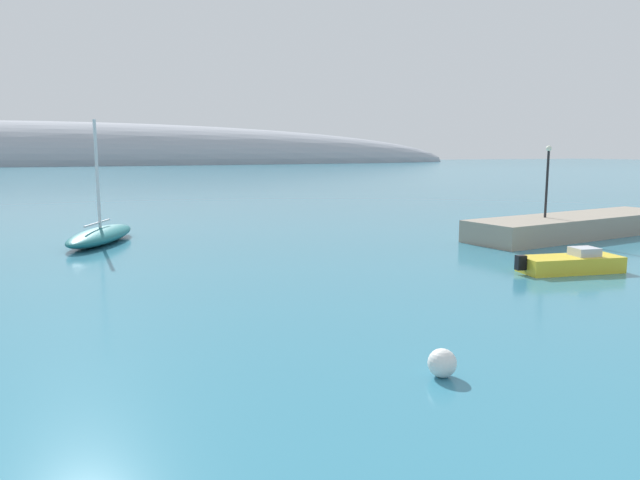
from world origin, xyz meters
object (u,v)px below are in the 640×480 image
sailboat_teal_near_shore (101,235)px  harbor_lamp_post (547,174)px  motorboat_yellow_foreground (571,263)px  mooring_buoy_white (442,363)px

sailboat_teal_near_shore → harbor_lamp_post: 28.91m
motorboat_yellow_foreground → harbor_lamp_post: size_ratio=1.16×
mooring_buoy_white → motorboat_yellow_foreground: bearing=33.7°
sailboat_teal_near_shore → motorboat_yellow_foreground: bearing=-107.0°
sailboat_teal_near_shore → motorboat_yellow_foreground: size_ratio=1.59×
mooring_buoy_white → harbor_lamp_post: (20.04, 17.80, 3.89)m
motorboat_yellow_foreground → mooring_buoy_white: (-13.31, -8.87, -0.05)m
mooring_buoy_white → harbor_lamp_post: size_ratio=0.16×
sailboat_teal_near_shore → harbor_lamp_post: bearing=-84.1°
mooring_buoy_white → harbor_lamp_post: bearing=41.6°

